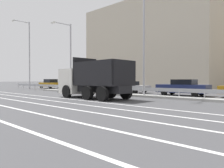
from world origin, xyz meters
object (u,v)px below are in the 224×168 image
(median_road_sign, at_px, (110,82))
(parked_car_4, at_px, (183,87))
(parked_car_0, at_px, (50,84))
(street_lamp_2, at_px, (143,36))
(dump_truck, at_px, (87,83))
(parked_car_3, at_px, (129,87))
(street_lamp_0, at_px, (28,52))
(parked_car_1, at_px, (74,85))
(street_lamp_1, at_px, (69,54))
(parked_car_2, at_px, (96,86))

(median_road_sign, height_order, parked_car_4, median_road_sign)
(parked_car_0, bearing_deg, street_lamp_2, -101.60)
(dump_truck, xyz_separation_m, parked_car_3, (-2.17, 8.07, -0.56))
(median_road_sign, relative_size, parked_car_0, 0.52)
(street_lamp_0, height_order, parked_car_1, street_lamp_0)
(street_lamp_1, bearing_deg, parked_car_2, 85.28)
(street_lamp_1, height_order, parked_car_1, street_lamp_1)
(street_lamp_0, distance_m, parked_car_3, 17.95)
(parked_car_1, height_order, parked_car_2, parked_car_2)
(dump_truck, distance_m, parked_car_2, 10.95)
(dump_truck, relative_size, parked_car_3, 1.39)
(dump_truck, relative_size, street_lamp_1, 0.83)
(dump_truck, bearing_deg, parked_car_0, 68.95)
(street_lamp_2, distance_m, parked_car_1, 17.19)
(parked_car_0, height_order, parked_car_2, parked_car_0)
(street_lamp_2, bearing_deg, median_road_sign, 176.26)
(street_lamp_1, xyz_separation_m, street_lamp_2, (10.91, -0.12, 0.61))
(parked_car_1, bearing_deg, street_lamp_1, 44.01)
(street_lamp_2, relative_size, parked_car_4, 1.97)
(median_road_sign, xyz_separation_m, parked_car_2, (-6.45, 3.86, -0.61))
(street_lamp_0, xyz_separation_m, street_lamp_1, (10.89, -0.06, -1.15))
(parked_car_0, bearing_deg, street_lamp_1, -110.75)
(dump_truck, xyz_separation_m, median_road_sign, (-1.20, 3.96, 0.05))
(dump_truck, bearing_deg, median_road_sign, 18.16)
(parked_car_2, height_order, parked_car_3, parked_car_2)
(parked_car_2, distance_m, parked_car_4, 12.28)
(street_lamp_1, height_order, street_lamp_2, street_lamp_2)
(parked_car_0, distance_m, parked_car_4, 24.04)
(dump_truck, bearing_deg, parked_car_2, 45.67)
(street_lamp_2, bearing_deg, parked_car_4, 67.36)
(street_lamp_2, bearing_deg, parked_car_1, 163.90)
(street_lamp_1, height_order, parked_car_3, street_lamp_1)
(street_lamp_0, bearing_deg, parked_car_3, 14.11)
(median_road_sign, xyz_separation_m, parked_car_0, (-18.21, 4.01, -0.50))
(street_lamp_2, xyz_separation_m, parked_car_4, (1.69, 4.06, -4.46))
(parked_car_0, relative_size, parked_car_4, 0.98)
(parked_car_1, height_order, parked_car_4, parked_car_4)
(street_lamp_0, height_order, street_lamp_1, street_lamp_0)
(median_road_sign, bearing_deg, dump_truck, -73.12)
(parked_car_3, bearing_deg, parked_car_4, 85.20)
(parked_car_0, bearing_deg, parked_car_2, -91.50)
(parked_car_0, bearing_deg, parked_car_1, -87.93)
(median_road_sign, xyz_separation_m, parked_car_4, (5.83, 3.79, -0.52))
(street_lamp_0, distance_m, parked_car_1, 8.96)
(median_road_sign, distance_m, parked_car_3, 4.27)
(street_lamp_1, bearing_deg, parked_car_3, 36.26)
(street_lamp_0, xyz_separation_m, parked_car_2, (11.22, 3.94, -5.09))
(median_road_sign, height_order, street_lamp_2, street_lamp_2)
(parked_car_0, relative_size, parked_car_3, 0.96)
(parked_car_3, bearing_deg, median_road_sign, 11.20)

